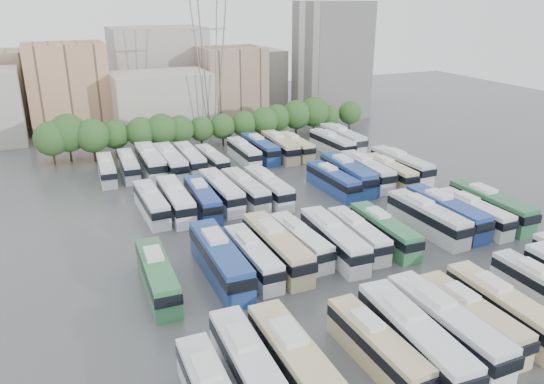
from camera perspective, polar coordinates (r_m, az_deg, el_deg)
name	(u,v)px	position (r m, az deg, el deg)	size (l,w,h in m)	color
ground	(319,230)	(66.24, 5.12, -4.07)	(220.00, 220.00, 0.00)	#424447
tree_line	(201,125)	(101.14, -7.63, 7.12)	(64.48, 7.72, 8.35)	black
city_buildings	(143,84)	(127.91, -13.66, 11.18)	(102.00, 35.00, 20.00)	#9E998E
apartment_tower	(332,60)	(128.29, 6.42, 13.96)	(14.00, 14.00, 26.00)	silver
electricity_pylon	(209,42)	(107.66, -6.78, 15.72)	(9.00, 6.91, 33.83)	slate
bus_r0_s1	(249,368)	(40.80, -2.45, -18.42)	(2.93, 12.26, 3.83)	silver
bus_r0_s2	(297,365)	(40.84, 2.73, -18.13)	(2.87, 13.10, 4.11)	#CABB8B
bus_r0_s4	(377,346)	(43.77, 11.19, -15.99)	(2.72, 11.39, 3.56)	#CBBC8B
bus_r0_s5	(414,338)	(44.79, 14.99, -14.96)	(3.53, 13.25, 4.12)	silver
bus_r0_s6	(446,325)	(47.11, 18.18, -13.44)	(2.95, 12.95, 4.06)	silver
bus_r0_s7	(471,317)	(49.33, 20.63, -12.42)	(2.67, 11.43, 3.57)	#C9B68A
bus_r0_s8	(502,307)	(51.47, 23.54, -11.28)	(2.78, 12.04, 3.77)	beige
bus_r0_s10	(543,287)	(56.54, 27.16, -9.11)	(2.47, 11.05, 3.46)	silver
bus_r1_s0	(157,275)	(53.40, -12.23, -8.74)	(3.00, 11.84, 3.69)	#307042
bus_r1_s2	(220,259)	(54.77, -5.62, -7.21)	(3.13, 13.62, 4.26)	navy
bus_r1_s3	(253,257)	(55.78, -2.11, -6.97)	(2.60, 11.39, 3.57)	silver
bus_r1_s4	(277,247)	(57.20, 0.50, -5.93)	(3.01, 13.08, 4.09)	#C3B886
bus_r1_s5	(300,240)	(59.40, 3.05, -5.22)	(2.95, 11.20, 3.48)	white
bus_r1_s6	(334,239)	(59.53, 6.66, -5.06)	(3.26, 12.58, 3.91)	silver
bus_r1_s7	(358,234)	(61.65, 9.21, -4.49)	(2.83, 11.09, 3.45)	silver
bus_r1_s8	(384,230)	(62.93, 11.94, -4.04)	(2.81, 11.72, 3.66)	#317346
bus_r1_s10	(427,217)	(67.37, 16.33, -2.63)	(3.14, 12.67, 3.95)	silver
bus_r1_s11	(446,212)	(69.62, 18.20, -2.05)	(3.01, 12.83, 4.01)	navy
bus_r1_s12	(473,212)	(71.21, 20.85, -2.06)	(2.71, 11.52, 3.60)	silver
bus_r1_s13	(491,206)	(73.66, 22.45, -1.36)	(2.83, 12.88, 4.04)	#2B653E
bus_r2_s1	(151,203)	(71.21, -12.85, -1.16)	(2.73, 11.64, 3.64)	silver
bus_r2_s2	(176,200)	(71.40, -10.34, -0.81)	(2.91, 12.43, 3.89)	white
bus_r2_s3	(202,198)	(71.48, -7.53, -0.69)	(3.14, 11.96, 3.72)	navy
bus_r2_s4	(221,191)	(73.70, -5.50, 0.12)	(2.94, 12.37, 3.87)	silver
bus_r2_s5	(245,189)	(74.15, -2.91, 0.28)	(3.15, 12.11, 3.77)	silver
bus_r2_s6	(268,187)	(74.82, -0.42, 0.51)	(2.84, 12.16, 3.80)	silver
bus_r2_s9	(333,180)	(78.43, 6.53, 1.28)	(2.94, 11.71, 3.65)	navy
bus_r2_s10	(347,173)	(80.90, 8.12, 2.01)	(3.46, 13.40, 4.17)	navy
bus_r2_s11	(366,170)	(83.00, 10.11, 2.30)	(3.23, 12.77, 3.98)	silver
bus_r2_s12	(389,172)	(83.72, 12.50, 2.17)	(2.70, 11.63, 3.64)	#CCBC8C
bus_r2_s13	(401,165)	(86.73, 13.72, 2.84)	(3.32, 12.96, 4.04)	silver
bus_r3_s0	(107,169)	(87.20, -17.37, 2.36)	(2.90, 10.93, 3.40)	silver
bus_r3_s1	(128,165)	(88.16, -15.19, 2.81)	(2.87, 11.20, 3.49)	silver
bus_r3_s2	(150,161)	(88.19, -12.96, 3.25)	(3.08, 13.32, 4.17)	silver
bus_r3_s3	(170,162)	(87.29, -10.87, 3.21)	(2.90, 13.18, 4.13)	silver
bus_r3_s4	(190,159)	(88.90, -8.84, 3.55)	(2.75, 12.14, 3.80)	white
bus_r3_s5	(212,159)	(88.71, -6.52, 3.49)	(2.90, 10.97, 3.41)	silver
bus_r3_s7	(244,152)	(92.14, -3.04, 4.30)	(2.58, 11.40, 3.57)	silver
bus_r3_s8	(260,148)	(94.12, -1.32, 4.75)	(2.97, 12.20, 3.81)	navy
bus_r3_s9	(280,146)	(94.88, 0.85, 4.93)	(3.25, 12.71, 3.96)	#C1B585
bus_r3_s10	(295,146)	(96.13, 2.49, 5.00)	(2.58, 11.34, 3.55)	beige
bus_r3_s12	(332,143)	(97.78, 6.45, 5.22)	(3.21, 12.14, 3.77)	silver
bus_r3_s13	(342,138)	(100.82, 7.58, 5.73)	(2.86, 13.01, 4.08)	silver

